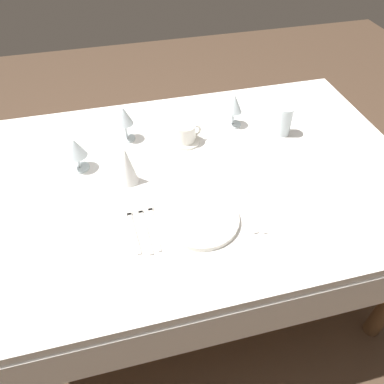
# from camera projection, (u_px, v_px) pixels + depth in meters

# --- Properties ---
(ground_plane) EXTENTS (6.00, 6.00, 0.00)m
(ground_plane) POSITION_uv_depth(u_px,v_px,m) (181.00, 284.00, 1.91)
(ground_plane) COLOR #4C3828
(dining_table) EXTENTS (1.80, 1.11, 0.74)m
(dining_table) POSITION_uv_depth(u_px,v_px,m) (178.00, 192.00, 1.45)
(dining_table) COLOR white
(dining_table) RESTS_ON ground
(dinner_plate) EXTENTS (0.25, 0.25, 0.02)m
(dinner_plate) POSITION_uv_depth(u_px,v_px,m) (201.00, 219.00, 1.23)
(dinner_plate) COLOR white
(dinner_plate) RESTS_ON dining_table
(fork_outer) EXTENTS (0.02, 0.22, 0.00)m
(fork_outer) POSITION_uv_depth(u_px,v_px,m) (153.00, 223.00, 1.23)
(fork_outer) COLOR beige
(fork_outer) RESTS_ON dining_table
(fork_inner) EXTENTS (0.03, 0.22, 0.00)m
(fork_inner) POSITION_uv_depth(u_px,v_px,m) (144.00, 226.00, 1.22)
(fork_inner) COLOR beige
(fork_inner) RESTS_ON dining_table
(fork_salad) EXTENTS (0.03, 0.21, 0.00)m
(fork_salad) POSITION_uv_depth(u_px,v_px,m) (133.00, 227.00, 1.21)
(fork_salad) COLOR beige
(fork_salad) RESTS_ON dining_table
(dinner_knife) EXTENTS (0.03, 0.22, 0.00)m
(dinner_knife) POSITION_uv_depth(u_px,v_px,m) (244.00, 211.00, 1.26)
(dinner_knife) COLOR beige
(dinner_knife) RESTS_ON dining_table
(spoon_soup) EXTENTS (0.03, 0.22, 0.01)m
(spoon_soup) POSITION_uv_depth(u_px,v_px,m) (251.00, 203.00, 1.29)
(spoon_soup) COLOR beige
(spoon_soup) RESTS_ON dining_table
(saucer_left) EXTENTS (0.12, 0.12, 0.01)m
(saucer_left) POSITION_uv_depth(u_px,v_px,m) (185.00, 141.00, 1.54)
(saucer_left) COLOR white
(saucer_left) RESTS_ON dining_table
(coffee_cup_left) EXTENTS (0.11, 0.08, 0.07)m
(coffee_cup_left) POSITION_uv_depth(u_px,v_px,m) (186.00, 132.00, 1.51)
(coffee_cup_left) COLOR white
(coffee_cup_left) RESTS_ON saucer_left
(wine_glass_centre) EXTENTS (0.07, 0.07, 0.15)m
(wine_glass_centre) POSITION_uv_depth(u_px,v_px,m) (234.00, 105.00, 1.56)
(wine_glass_centre) COLOR silver
(wine_glass_centre) RESTS_ON dining_table
(wine_glass_left) EXTENTS (0.08, 0.08, 0.13)m
(wine_glass_left) POSITION_uv_depth(u_px,v_px,m) (75.00, 149.00, 1.36)
(wine_glass_left) COLOR silver
(wine_glass_left) RESTS_ON dining_table
(wine_glass_right) EXTENTS (0.07, 0.07, 0.15)m
(wine_glass_right) POSITION_uv_depth(u_px,v_px,m) (124.00, 117.00, 1.48)
(wine_glass_right) COLOR silver
(wine_glass_right) RESTS_ON dining_table
(drink_tumbler) EXTENTS (0.06, 0.06, 0.12)m
(drink_tumbler) POSITION_uv_depth(u_px,v_px,m) (284.00, 121.00, 1.54)
(drink_tumbler) COLOR silver
(drink_tumbler) RESTS_ON dining_table
(napkin_folded) EXTENTS (0.07, 0.07, 0.15)m
(napkin_folded) POSITION_uv_depth(u_px,v_px,m) (127.00, 166.00, 1.32)
(napkin_folded) COLOR white
(napkin_folded) RESTS_ON dining_table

